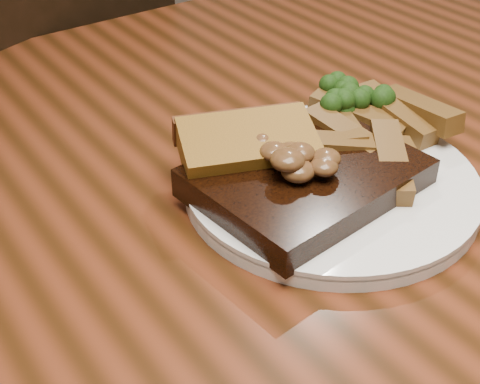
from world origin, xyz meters
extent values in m
cube|color=#542210|center=(0.00, 0.00, 0.73)|extent=(1.60, 0.90, 0.04)
cylinder|color=black|center=(0.72, 0.37, 0.35)|extent=(0.07, 0.07, 0.71)
cube|color=black|center=(0.01, 0.67, 0.42)|extent=(0.53, 0.53, 0.04)
cylinder|color=black|center=(0.10, 0.88, 0.20)|extent=(0.04, 0.04, 0.40)
cylinder|color=black|center=(0.22, 0.57, 0.20)|extent=(0.04, 0.04, 0.40)
cylinder|color=black|center=(-0.09, 0.45, 0.20)|extent=(0.04, 0.04, 0.40)
cube|color=black|center=(0.07, 0.49, 0.66)|extent=(0.40, 0.17, 0.43)
cylinder|color=white|center=(0.08, -0.03, 0.76)|extent=(0.26, 0.26, 0.01)
cube|color=black|center=(0.06, -0.03, 0.78)|extent=(0.19, 0.15, 0.03)
cube|color=#C4B498|center=(0.06, -0.09, 0.77)|extent=(0.15, 0.03, 0.02)
cube|color=#8A5919|center=(0.03, 0.02, 0.77)|extent=(0.13, 0.10, 0.02)
camera|label=1|loc=(-0.25, -0.37, 1.09)|focal=50.00mm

